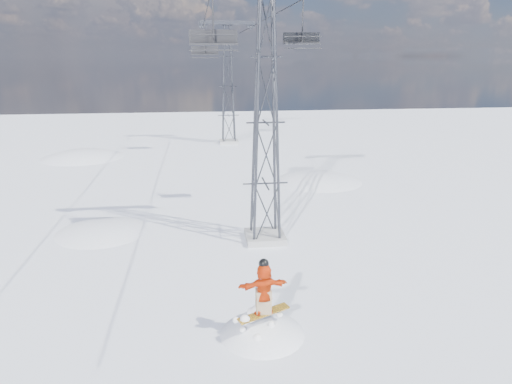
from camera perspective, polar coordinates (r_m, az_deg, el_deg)
ground at (r=14.45m, az=2.61°, el=-18.32°), size 120.00×120.00×0.00m
snow_terrain at (r=37.53m, az=-10.60°, el=-12.11°), size 39.00×37.00×22.00m
lift_tower_near at (r=20.07m, az=1.22°, el=8.58°), size 5.20×1.80×11.43m
lift_tower_far at (r=44.84m, az=-3.52°, el=13.00°), size 5.20×1.80×11.43m
haul_cables at (r=31.40m, az=-1.97°, el=21.32°), size 4.46×51.00×0.06m
snowboarder_jump at (r=15.80m, az=0.77°, el=-22.22°), size 4.40×4.40×6.61m
lift_chair_near at (r=19.02m, az=-5.33°, el=18.55°), size 1.93×0.55×2.39m
lift_chair_mid at (r=23.33m, az=5.76°, el=18.46°), size 1.81×0.52×2.25m
lift_chair_far at (r=38.90m, az=-6.41°, el=17.09°), size 2.21×0.63×2.73m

